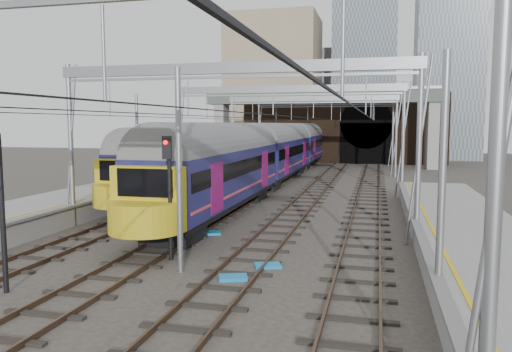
# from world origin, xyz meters

# --- Properties ---
(ground) EXTENTS (160.00, 160.00, 0.00)m
(ground) POSITION_xyz_m (0.00, 0.00, 0.00)
(ground) COLOR #38332D
(ground) RESTS_ON ground
(tracks) EXTENTS (14.40, 80.00, 0.22)m
(tracks) POSITION_xyz_m (0.00, 15.00, 0.02)
(tracks) COLOR #4C3828
(tracks) RESTS_ON ground
(overhead_line) EXTENTS (16.80, 80.00, 8.00)m
(overhead_line) POSITION_xyz_m (0.00, 21.49, 6.57)
(overhead_line) COLOR gray
(overhead_line) RESTS_ON ground
(retaining_wall) EXTENTS (28.00, 2.75, 9.00)m
(retaining_wall) POSITION_xyz_m (1.40, 51.93, 4.33)
(retaining_wall) COLOR #2F1F15
(retaining_wall) RESTS_ON ground
(overbridge) EXTENTS (28.00, 3.00, 9.25)m
(overbridge) POSITION_xyz_m (0.00, 46.00, 7.27)
(overbridge) COLOR gray
(overbridge) RESTS_ON ground
(city_skyline) EXTENTS (37.50, 27.50, 60.00)m
(city_skyline) POSITION_xyz_m (2.73, 70.48, 17.09)
(city_skyline) COLOR tan
(city_skyline) RESTS_ON ground
(train_main) EXTENTS (3.06, 70.79, 5.18)m
(train_main) POSITION_xyz_m (-2.00, 38.85, 2.65)
(train_main) COLOR black
(train_main) RESTS_ON ground
(train_second) EXTENTS (2.88, 66.52, 4.92)m
(train_second) POSITION_xyz_m (-6.00, 41.96, 2.54)
(train_second) COLOR black
(train_second) RESTS_ON ground
(signal_near_left) EXTENTS (0.38, 0.47, 4.84)m
(signal_near_left) POSITION_xyz_m (-4.34, -1.32, 3.05)
(signal_near_left) COLOR black
(signal_near_left) RESTS_ON ground
(signal_near_centre) EXTENTS (0.36, 0.46, 4.68)m
(signal_near_centre) POSITION_xyz_m (-0.95, 3.27, 2.97)
(signal_near_centre) COLOR black
(signal_near_centre) RESTS_ON ground
(equip_cover_a) EXTENTS (1.15, 0.99, 0.11)m
(equip_cover_a) POSITION_xyz_m (-0.96, 7.86, 0.06)
(equip_cover_a) COLOR #187CBB
(equip_cover_a) RESTS_ON ground
(equip_cover_b) EXTENTS (1.10, 0.95, 0.11)m
(equip_cover_b) POSITION_xyz_m (2.81, 3.30, 0.05)
(equip_cover_b) COLOR #187CBB
(equip_cover_b) RESTS_ON ground
(equip_cover_c) EXTENTS (1.10, 0.93, 0.11)m
(equip_cover_c) POSITION_xyz_m (2.00, 1.65, 0.05)
(equip_cover_c) COLOR #187CBB
(equip_cover_c) RESTS_ON ground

